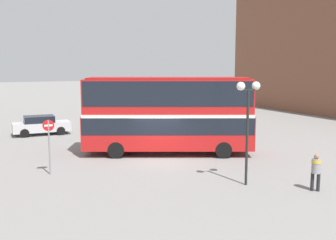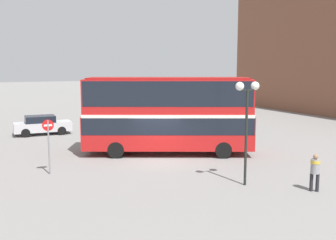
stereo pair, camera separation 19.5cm
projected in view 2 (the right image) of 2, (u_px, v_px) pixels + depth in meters
ground_plane at (159, 161)px, 22.87m from camera, size 240.00×240.00×0.00m
double_decker_bus at (168, 111)px, 24.27m from camera, size 10.45×6.74×4.78m
pedestrian_foreground at (315, 169)px, 17.19m from camera, size 0.58×0.58×1.67m
parked_car_kerb_near at (42, 125)px, 31.47m from camera, size 4.45×1.93×1.53m
parked_car_side_street at (169, 118)px, 35.69m from camera, size 4.35×2.69×1.60m
street_lamp_twin_globe at (247, 104)px, 17.73m from camera, size 1.23×0.39×4.79m
no_entry_sign at (49, 139)px, 19.80m from camera, size 0.57×0.08×2.81m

